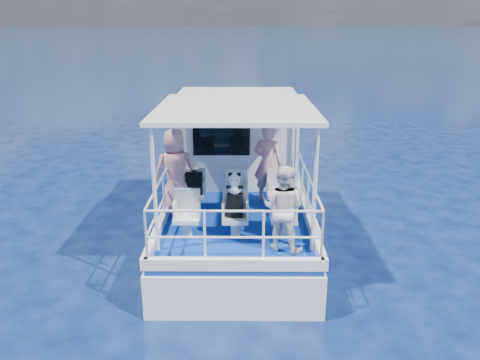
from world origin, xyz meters
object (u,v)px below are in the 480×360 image
passenger_stbd_aft (283,208)px  backpack_center (235,205)px  panda (235,183)px  passenger_port_fwd (176,172)px

passenger_stbd_aft → backpack_center: (-0.83, 0.55, -0.17)m
panda → backpack_center: bearing=-43.4°
passenger_port_fwd → panda: 1.68m
passenger_port_fwd → panda: size_ratio=4.40×
backpack_center → panda: size_ratio=1.09×
passenger_stbd_aft → backpack_center: bearing=-10.1°
passenger_port_fwd → passenger_stbd_aft: (2.07, -1.70, -0.12)m
backpack_center → panda: (-0.01, 0.01, 0.42)m
passenger_port_fwd → passenger_stbd_aft: 2.68m
backpack_center → panda: panda is taller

